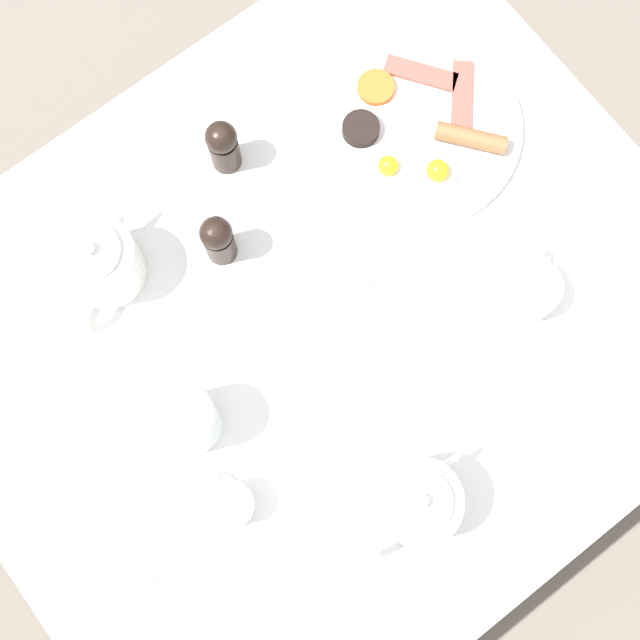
# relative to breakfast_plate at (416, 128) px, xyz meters

# --- Properties ---
(ground_plane) EXTENTS (8.00, 8.00, 0.00)m
(ground_plane) POSITION_rel_breakfast_plate_xyz_m (-0.14, 0.28, -0.72)
(ground_plane) COLOR #70665B
(table) EXTENTS (0.87, 1.02, 0.71)m
(table) POSITION_rel_breakfast_plate_xyz_m (-0.14, 0.28, -0.08)
(table) COLOR white
(table) RESTS_ON ground_plane
(breakfast_plate) EXTENTS (0.30, 0.30, 0.04)m
(breakfast_plate) POSITION_rel_breakfast_plate_xyz_m (0.00, 0.00, 0.00)
(breakfast_plate) COLOR white
(breakfast_plate) RESTS_ON table
(teapot_near) EXTENTS (0.11, 0.19, 0.12)m
(teapot_near) POSITION_rel_breakfast_plate_xyz_m (-0.40, 0.33, 0.04)
(teapot_near) COLOR white
(teapot_near) RESTS_ON table
(teapot_far) EXTENTS (0.11, 0.17, 0.12)m
(teapot_far) POSITION_rel_breakfast_plate_xyz_m (0.09, 0.46, 0.04)
(teapot_far) COLOR white
(teapot_far) RESTS_ON table
(teacup_with_saucer_left) EXTENTS (0.15, 0.15, 0.06)m
(teacup_with_saucer_left) POSITION_rel_breakfast_plate_xyz_m (-0.28, 0.03, 0.02)
(teacup_with_saucer_left) COLOR white
(teacup_with_saucer_left) RESTS_ON table
(water_glass_tall) EXTENTS (0.08, 0.08, 0.11)m
(water_glass_tall) POSITION_rel_breakfast_plate_xyz_m (-0.14, 0.49, 0.04)
(water_glass_tall) COLOR white
(water_glass_tall) RESTS_ON table
(wine_glass_spare) EXTENTS (0.08, 0.08, 0.09)m
(wine_glass_spare) POSITION_rel_breakfast_plate_xyz_m (-0.50, 0.06, 0.04)
(wine_glass_spare) COLOR white
(wine_glass_spare) RESTS_ON table
(creamer_jug) EXTENTS (0.08, 0.06, 0.05)m
(creamer_jug) POSITION_rel_breakfast_plate_xyz_m (-0.26, 0.51, 0.02)
(creamer_jug) COLOR white
(creamer_jug) RESTS_ON table
(pepper_grinder) EXTENTS (0.04, 0.04, 0.10)m
(pepper_grinder) POSITION_rel_breakfast_plate_xyz_m (0.13, 0.24, 0.04)
(pepper_grinder) COLOR black
(pepper_grinder) RESTS_ON table
(salt_grinder) EXTENTS (0.04, 0.04, 0.10)m
(salt_grinder) POSITION_rel_breakfast_plate_xyz_m (0.02, 0.32, 0.04)
(salt_grinder) COLOR black
(salt_grinder) RESTS_ON table
(napkin_folded) EXTENTS (0.13, 0.08, 0.01)m
(napkin_folded) POSITION_rel_breakfast_plate_xyz_m (-0.22, 0.67, -0.00)
(napkin_folded) COLOR white
(napkin_folded) RESTS_ON table
(fork_by_plate) EXTENTS (0.05, 0.16, 0.00)m
(fork_by_plate) POSITION_rel_breakfast_plate_xyz_m (-0.14, 0.21, -0.01)
(fork_by_plate) COLOR silver
(fork_by_plate) RESTS_ON table
(knife_by_plate) EXTENTS (0.05, 0.20, 0.00)m
(knife_by_plate) POSITION_rel_breakfast_plate_xyz_m (-0.43, 0.56, -0.01)
(knife_by_plate) COLOR silver
(knife_by_plate) RESTS_ON table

